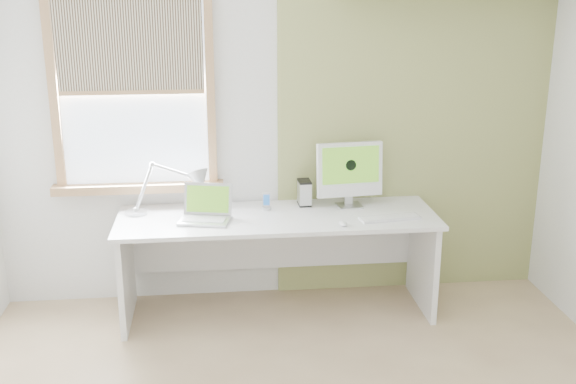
{
  "coord_description": "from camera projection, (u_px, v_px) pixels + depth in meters",
  "views": [
    {
      "loc": [
        -0.45,
        -3.1,
        2.28
      ],
      "look_at": [
        0.0,
        1.05,
        1.0
      ],
      "focal_mm": 43.13,
      "sensor_mm": 36.0,
      "label": 1
    }
  ],
  "objects": [
    {
      "name": "desk",
      "position": [
        277.0,
        239.0,
        4.87
      ],
      "size": [
        2.2,
        0.7,
        0.73
      ],
      "color": "white",
      "rests_on": "room"
    },
    {
      "name": "accent_wall",
      "position": [
        414.0,
        121.0,
        5.04
      ],
      "size": [
        2.0,
        0.02,
        2.6
      ],
      "primitive_type": "cube",
      "color": "#969A57",
      "rests_on": "room"
    },
    {
      "name": "laptop",
      "position": [
        206.0,
        211.0,
        4.67
      ],
      "size": [
        0.38,
        0.33,
        0.23
      ],
      "color": "#B0B2B4",
      "rests_on": "desk"
    },
    {
      "name": "room",
      "position": [
        312.0,
        196.0,
        3.28
      ],
      "size": [
        4.04,
        3.54,
        2.64
      ],
      "color": "tan",
      "rests_on": "ground"
    },
    {
      "name": "desk_lamp",
      "position": [
        188.0,
        185.0,
        4.8
      ],
      "size": [
        0.66,
        0.26,
        0.36
      ],
      "color": "#B0B2B4",
      "rests_on": "desk"
    },
    {
      "name": "keyboard",
      "position": [
        390.0,
        218.0,
        4.69
      ],
      "size": [
        0.43,
        0.18,
        0.02
      ],
      "color": "white",
      "rests_on": "desk"
    },
    {
      "name": "imac",
      "position": [
        350.0,
        171.0,
        4.9
      ],
      "size": [
        0.48,
        0.17,
        0.46
      ],
      "color": "#B0B2B4",
      "rests_on": "desk"
    },
    {
      "name": "window",
      "position": [
        133.0,
        93.0,
        4.74
      ],
      "size": [
        1.2,
        0.14,
        1.42
      ],
      "color": "#9C734B",
      "rests_on": "room"
    },
    {
      "name": "external_drive",
      "position": [
        304.0,
        193.0,
        4.97
      ],
      "size": [
        0.09,
        0.14,
        0.18
      ],
      "color": "#B0B2B4",
      "rests_on": "desk"
    },
    {
      "name": "mouse",
      "position": [
        343.0,
        224.0,
        4.56
      ],
      "size": [
        0.06,
        0.1,
        0.03
      ],
      "primitive_type": "ellipsoid",
      "rotation": [
        0.0,
        0.0,
        0.1
      ],
      "color": "white",
      "rests_on": "desk"
    },
    {
      "name": "phone_dock",
      "position": [
        266.0,
        205.0,
        4.88
      ],
      "size": [
        0.07,
        0.07,
        0.12
      ],
      "color": "#B0B2B4",
      "rests_on": "desk"
    }
  ]
}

